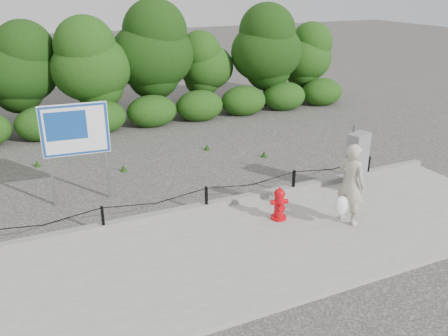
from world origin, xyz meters
The scene contains 9 objects.
ground centered at (0.00, 0.00, 0.00)m, with size 90.00×90.00×0.00m, color #2D2B28.
sidewalk centered at (0.00, -2.00, 0.04)m, with size 14.00×4.00×0.08m, color gray.
curb centered at (0.00, 0.05, 0.15)m, with size 14.00×0.22×0.14m, color slate.
chain_barrier centered at (0.00, 0.00, 0.46)m, with size 10.06×0.06×0.60m.
treeline centered at (0.05, 8.89, 2.42)m, with size 20.14×3.44×4.55m.
fire_hydrant centered at (1.35, -1.17, 0.46)m, with size 0.44×0.46×0.80m.
pedestrian centered at (2.70, -1.97, 1.01)m, with size 0.83×0.79×1.91m.
utility_cabinet centered at (4.04, -0.57, 0.87)m, with size 0.68×0.52×1.74m.
advertising_sign centered at (-2.65, 1.88, 1.82)m, with size 1.61×0.26×2.58m.
Camera 1 is at (-3.99, -9.63, 5.33)m, focal length 38.00 mm.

